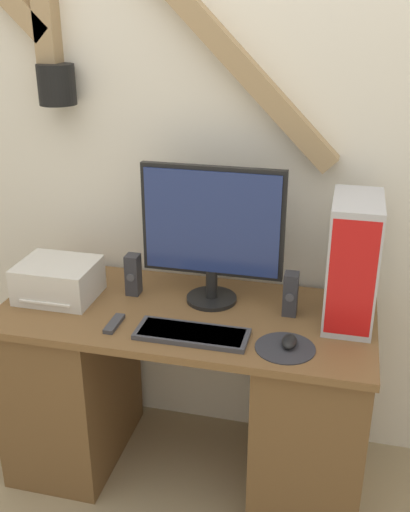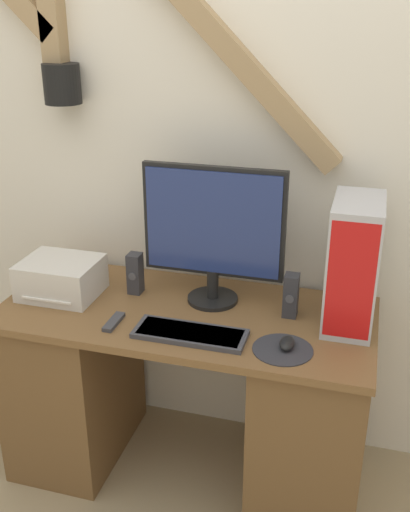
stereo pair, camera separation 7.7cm
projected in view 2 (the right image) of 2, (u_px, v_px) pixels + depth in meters
wall_back at (209, 137)px, 2.40m from camera, size 6.40×0.20×2.70m
desk at (186, 390)px, 2.45m from camera, size 1.44×0.64×0.77m
monitor at (213, 229)px, 2.26m from camera, size 0.55×0.20×0.54m
keyboard at (190, 333)px, 2.12m from camera, size 0.40×0.15×0.02m
mousepad at (283, 350)px, 2.04m from camera, size 0.21×0.21×0.00m
mouse at (287, 343)px, 2.04m from camera, size 0.05×0.09×0.03m
computer_tower at (353, 264)px, 2.13m from camera, size 0.17×0.32×0.47m
printer at (61, 278)px, 2.40m from camera, size 0.30×0.25×0.15m
speaker_left at (135, 273)px, 2.41m from camera, size 0.05×0.06×0.17m
speaker_right at (291, 295)px, 2.23m from camera, size 0.05×0.06×0.17m
remote_control at (114, 322)px, 2.20m from camera, size 0.04×0.13×0.02m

